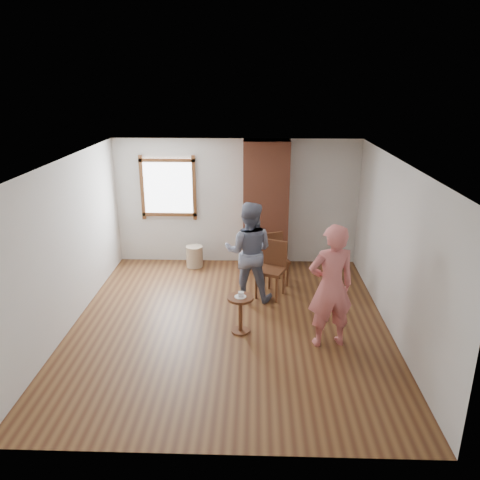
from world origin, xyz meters
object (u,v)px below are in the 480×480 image
Objects in this scene: dining_chair_right at (272,266)px; man at (249,252)px; stoneware_crock at (195,256)px; dining_chair_left at (274,256)px; person_pink at (331,286)px; side_table at (240,308)px.

man is (-0.41, -0.16, 0.32)m from dining_chair_right.
dining_chair_left is (1.61, -0.75, 0.32)m from stoneware_crock.
dining_chair_right reaches higher than dining_chair_left.
person_pink reaches higher than stoneware_crock.
stoneware_crock is 0.44× the size of dining_chair_right.
dining_chair_right is (1.56, -1.28, 0.34)m from stoneware_crock.
person_pink is (1.19, -1.48, 0.04)m from man.
dining_chair_left is 1.61× the size of side_table.
dining_chair_left reaches higher than side_table.
stoneware_crock is 2.84m from side_table.
side_table is (-0.52, -1.35, -0.16)m from dining_chair_right.
man is (0.11, 1.19, 0.48)m from side_table.
person_pink is at bearing -12.79° from side_table.
man is 1.90m from person_pink.
person_pink reaches higher than dining_chair_right.
side_table is 0.32× the size of person_pink.
man reaches higher than dining_chair_right.
dining_chair_left is at bearing -83.33° from person_pink.
side_table is (1.04, -2.64, 0.18)m from stoneware_crock.
stoneware_crock is 0.25× the size of man.
stoneware_crock is 0.24× the size of person_pink.
man is 0.95× the size of person_pink.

